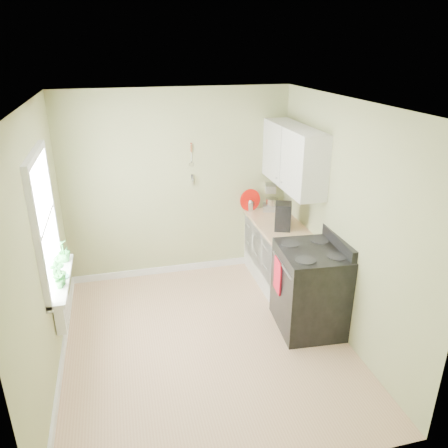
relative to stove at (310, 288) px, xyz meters
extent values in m
cube|color=tan|center=(-1.28, -0.02, -0.53)|extent=(3.20, 3.60, 0.02)
cube|color=white|center=(-1.28, -0.02, 2.19)|extent=(3.20, 3.60, 0.02)
cube|color=tan|center=(-1.28, 1.79, 0.83)|extent=(3.20, 0.02, 2.70)
cube|color=tan|center=(-2.89, -0.02, 0.83)|extent=(0.02, 3.60, 2.70)
cube|color=tan|center=(0.33, -0.02, 0.83)|extent=(0.02, 3.60, 2.70)
cube|color=white|center=(0.02, 0.98, -0.09)|extent=(0.60, 1.60, 0.87)
cube|color=#DFB588|center=(0.01, 0.98, 0.37)|extent=(0.64, 1.60, 0.04)
cube|color=white|center=(0.15, 1.08, 1.33)|extent=(0.35, 1.40, 0.80)
cube|color=white|center=(-2.87, 0.28, 1.03)|extent=(0.02, 1.00, 1.30)
cube|color=white|center=(-2.85, 0.28, 1.71)|extent=(0.06, 1.14, 0.07)
cube|color=white|center=(-2.85, 0.28, 0.34)|extent=(0.06, 1.14, 0.07)
cube|color=white|center=(-2.85, 0.28, 1.03)|extent=(0.04, 1.00, 0.04)
cube|color=white|center=(-2.79, 0.28, 0.36)|extent=(0.18, 1.14, 0.04)
cube|color=white|center=(-2.82, 0.23, 0.03)|extent=(0.12, 0.50, 0.35)
cylinder|color=#DFB588|center=(-1.08, 1.76, 1.36)|extent=(0.02, 0.02, 0.10)
cylinder|color=silver|center=(-1.08, 1.76, 1.24)|extent=(0.01, 0.01, 0.16)
cylinder|color=silver|center=(-1.08, 1.76, 0.90)|extent=(0.01, 0.14, 0.14)
cube|color=black|center=(0.00, 0.00, -0.02)|extent=(0.78, 0.89, 1.00)
cube|color=black|center=(0.00, 0.00, 0.49)|extent=(0.78, 0.89, 0.03)
cube|color=black|center=(0.32, 0.00, 0.56)|extent=(0.13, 0.84, 0.15)
cylinder|color=#B2B2B7|center=(-0.37, 0.00, 0.36)|extent=(0.08, 0.69, 0.02)
cube|color=red|center=(-0.37, 0.11, 0.16)|extent=(0.04, 0.24, 0.42)
cube|color=#B2B2B7|center=(0.09, 1.70, 0.43)|extent=(0.31, 0.38, 0.09)
cube|color=#B2B2B7|center=(0.09, 1.84, 0.59)|extent=(0.15, 0.12, 0.24)
cube|color=#B2B2B7|center=(0.09, 1.72, 0.73)|extent=(0.24, 0.36, 0.11)
sphere|color=#B2B2B7|center=(0.09, 1.84, 0.76)|extent=(0.13, 0.13, 0.13)
cylinder|color=silver|center=(0.09, 1.63, 0.50)|extent=(0.19, 0.19, 0.15)
cylinder|color=silver|center=(-0.23, 1.70, 0.45)|extent=(0.10, 0.10, 0.13)
cone|color=silver|center=(-0.23, 1.70, 0.54)|extent=(0.10, 0.10, 0.04)
cylinder|color=silver|center=(-0.30, 1.70, 0.48)|extent=(0.09, 0.03, 0.07)
cube|color=black|center=(-0.01, 0.92, 0.57)|extent=(0.28, 0.29, 0.37)
cylinder|color=black|center=(-0.05, 0.92, 0.46)|extent=(0.12, 0.12, 0.13)
cylinder|color=#BB0F08|center=(-0.23, 1.70, 0.55)|extent=(0.33, 0.13, 0.33)
cylinder|color=beige|center=(-0.11, 0.28, 0.43)|extent=(0.08, 0.08, 0.08)
cylinder|color=#BB0F08|center=(-0.11, 0.28, 0.47)|extent=(0.08, 0.08, 0.01)
imported|color=#2A7B30|center=(-2.78, 0.05, 0.52)|extent=(0.18, 0.15, 0.29)
imported|color=#2A7B30|center=(-2.78, 0.14, 0.53)|extent=(0.20, 0.22, 0.31)
imported|color=#2A7B30|center=(-2.78, 0.68, 0.51)|extent=(0.18, 0.18, 0.27)
camera|label=1|loc=(-2.09, -4.12, 2.69)|focal=35.00mm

